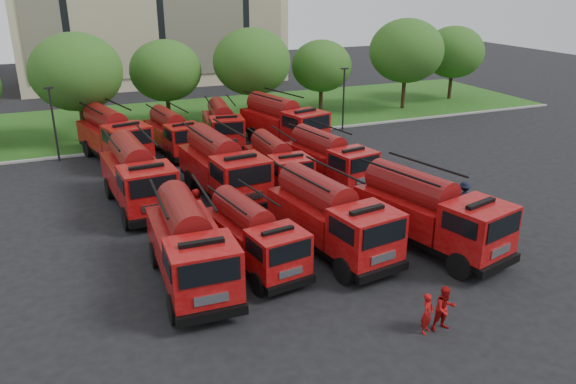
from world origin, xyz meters
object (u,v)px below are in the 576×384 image
Objects in this scene: fire_truck_9 at (173,133)px; fire_truck_10 at (223,125)px; firefighter_1 at (443,329)px; firefighter_3 at (462,213)px; fire_truck_11 at (283,122)px; firefighter_2 at (457,259)px; fire_truck_4 at (137,176)px; fire_truck_0 at (190,245)px; fire_truck_2 at (331,217)px; fire_truck_7 at (329,158)px; fire_truck_5 at (222,167)px; fire_truck_3 at (429,212)px; firefighter_4 at (197,219)px; fire_truck_6 at (277,163)px; fire_truck_8 at (113,135)px; firefighter_0 at (425,332)px; fire_truck_1 at (253,235)px; firefighter_5 at (384,185)px.

fire_truck_9 is 0.98× the size of fire_truck_10.
firefighter_3 is at bearing 51.17° from firefighter_1.
fire_truck_11 reaches higher than firefighter_2.
fire_truck_0 is at bearing -89.76° from fire_truck_4.
fire_truck_7 is (4.07, 8.35, -0.16)m from fire_truck_2.
firefighter_2 is (0.37, -20.04, -1.81)m from fire_truck_11.
fire_truck_4 is 1.12× the size of fire_truck_7.
firefighter_1 is at bearing -113.52° from fire_truck_11.
fire_truck_5 is at bearing -28.76° from firefighter_3.
fire_truck_10 is 4.16× the size of firefighter_2.
fire_truck_3 is 1.18× the size of fire_truck_9.
fire_truck_7 is at bearing -127.36° from firefighter_4.
fire_truck_5 is 3.56m from fire_truck_6.
fire_truck_4 reaches higher than fire_truck_8.
firefighter_0 is at bearing -96.40° from fire_truck_2.
fire_truck_1 is 18.45m from fire_truck_8.
firefighter_1 is 0.96× the size of firefighter_3.
fire_truck_3 is at bearing 178.72° from firefighter_4.
fire_truck_0 is 1.06× the size of fire_truck_7.
firefighter_5 is at bearing -41.88° from fire_truck_7.
fire_truck_0 is at bearing -128.90° from fire_truck_6.
firefighter_4 is at bearing 92.01° from fire_truck_1.
fire_truck_10 is at bearing 68.86° from fire_truck_1.
firefighter_2 and firefighter_4 have the same top height.
firefighter_5 is (2.03, 9.54, 0.00)m from firefighter_2.
fire_truck_3 is at bearing -71.02° from fire_truck_10.
fire_truck_5 reaches higher than firefighter_5.
fire_truck_0 is 10.29m from firefighter_1.
firefighter_2 is at bearing 174.86° from firefighter_4.
fire_truck_1 is 12.58m from firefighter_5.
fire_truck_9 is (4.08, 0.01, -0.25)m from fire_truck_8.
fire_truck_11 reaches higher than firefighter_4.
fire_truck_10 is 4.08× the size of firefighter_1.
fire_truck_11 is (12.08, -1.03, 0.04)m from fire_truck_8.
fire_truck_5 is 1.27× the size of fire_truck_6.
fire_truck_0 is 0.91× the size of fire_truck_11.
fire_truck_0 is 4.46× the size of firefighter_2.
fire_truck_0 reaches higher than fire_truck_9.
fire_truck_9 is 25.68m from firefighter_1.
fire_truck_9 reaches higher than fire_truck_6.
fire_truck_9 is 25.48m from firefighter_0.
fire_truck_4 is at bearing 120.47° from firefighter_1.
firefighter_0 is 11.67m from firefighter_3.
fire_truck_1 is 0.84× the size of fire_truck_2.
firefighter_0 is at bearing 49.68° from firefighter_3.
fire_truck_5 is (4.68, -0.38, 0.02)m from fire_truck_4.
firefighter_2 is at bearing 8.99° from firefighter_0.
fire_truck_5 reaches higher than fire_truck_0.
fire_truck_6 is at bearing 55.36° from firefighter_0.
fire_truck_2 is 8.80m from firefighter_3.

